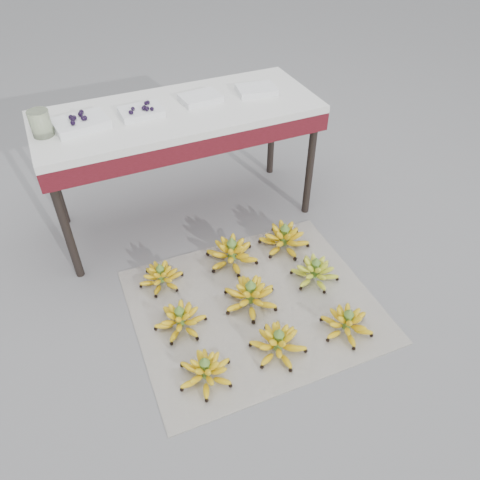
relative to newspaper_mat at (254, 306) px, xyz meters
name	(u,v)px	position (x,y,z in m)	size (l,w,h in m)	color
ground	(262,307)	(0.04, -0.02, 0.00)	(60.00, 60.00, 0.00)	slate
newspaper_mat	(254,306)	(0.00, 0.00, 0.00)	(1.25, 1.05, 0.01)	white
bunch_front_left	(205,371)	(-0.39, -0.31, 0.06)	(0.28, 0.28, 0.16)	yellow
bunch_front_center	(278,343)	(-0.02, -0.31, 0.06)	(0.27, 0.27, 0.17)	yellow
bunch_front_right	(347,323)	(0.35, -0.33, 0.06)	(0.32, 0.32, 0.16)	yellow
bunch_mid_left	(180,319)	(-0.40, 0.03, 0.06)	(0.31, 0.31, 0.16)	yellow
bunch_mid_center	(250,295)	(-0.01, 0.02, 0.06)	(0.35, 0.35, 0.18)	yellow
bunch_mid_right	(315,271)	(0.39, 0.05, 0.06)	(0.29, 0.29, 0.16)	#94B931
bunch_back_left	(161,276)	(-0.40, 0.36, 0.05)	(0.32, 0.32, 0.15)	yellow
bunch_back_center	(232,253)	(0.03, 0.36, 0.07)	(0.34, 0.34, 0.18)	yellow
bunch_back_right	(284,238)	(0.36, 0.36, 0.06)	(0.36, 0.36, 0.18)	yellow
vendor_table	(179,123)	(-0.07, 0.88, 0.67)	(1.58, 0.63, 0.76)	black
tray_far_left	(81,123)	(-0.59, 0.87, 0.78)	(0.29, 0.23, 0.07)	silver
tray_left	(141,112)	(-0.27, 0.88, 0.77)	(0.23, 0.17, 0.06)	silver
tray_right	(201,98)	(0.08, 0.92, 0.77)	(0.23, 0.18, 0.04)	silver
tray_far_right	(256,90)	(0.41, 0.89, 0.77)	(0.24, 0.19, 0.04)	silver
glass_jar	(41,123)	(-0.78, 0.86, 0.82)	(0.10, 0.10, 0.13)	beige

